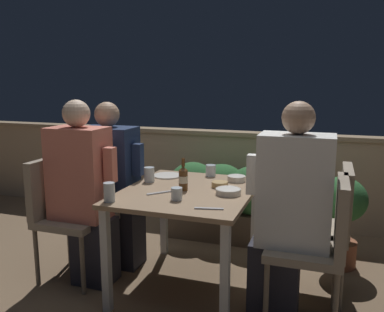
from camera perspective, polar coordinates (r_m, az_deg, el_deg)
ground_plane at (r=3.04m, az=-0.49°, el=-17.77°), size 16.00×16.00×0.00m
parapet_wall at (r=4.23m, az=6.24°, el=-2.77°), size 9.00×0.18×0.93m
dining_table at (r=2.80m, az=-0.51°, el=-6.48°), size 0.86×1.02×0.71m
planter_hedge at (r=3.76m, az=4.19°, el=-5.80°), size 1.02×0.47×0.69m
chair_left_near at (r=3.13m, az=-17.82°, el=-6.64°), size 0.44×0.44×0.89m
person_coral_top at (r=2.98m, az=-14.89°, el=-4.95°), size 0.48×0.26×1.32m
chair_left_far at (r=3.34m, az=-13.88°, el=-5.31°), size 0.44×0.44×0.89m
person_navy_jumper at (r=3.22m, az=-10.98°, el=-3.97°), size 0.50×0.26×1.29m
chair_right_near at (r=2.54m, az=17.76°, el=-10.68°), size 0.44×0.44×0.89m
person_white_polo at (r=2.51m, az=13.38°, el=-7.74°), size 0.50×0.26×1.33m
chair_right_far at (r=2.87m, az=18.64°, el=-8.26°), size 0.44×0.44×0.89m
beer_bottle at (r=2.74m, az=-1.24°, el=-3.11°), size 0.06×0.06×0.22m
plate_0 at (r=3.16m, az=-3.46°, el=-2.76°), size 0.22×0.22×0.01m
bowl_0 at (r=3.01m, az=6.27°, el=-3.10°), size 0.13×0.13×0.04m
bowl_1 at (r=2.84m, az=3.92°, el=-3.95°), size 0.11×0.11×0.04m
bowl_2 at (r=2.67m, az=5.11°, el=-4.91°), size 0.17×0.17×0.04m
glass_cup_0 at (r=2.54m, az=-2.17°, el=-5.32°), size 0.07×0.07×0.08m
glass_cup_1 at (r=2.55m, az=-11.53°, el=-4.99°), size 0.07×0.07×0.12m
glass_cup_2 at (r=3.16m, az=2.64°, el=-2.04°), size 0.08×0.08×0.09m
glass_cup_3 at (r=2.99m, az=-6.02°, el=-2.61°), size 0.08×0.08×0.11m
fork_0 at (r=2.37m, az=2.40°, el=-7.38°), size 0.17×0.06×0.01m
fork_1 at (r=2.69m, az=-4.69°, el=-5.18°), size 0.13×0.14×0.01m
potted_plant at (r=3.38m, az=20.14°, el=-7.38°), size 0.39×0.39×0.72m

